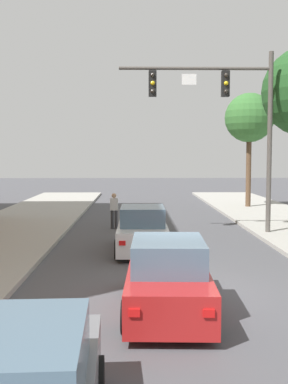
% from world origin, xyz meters
% --- Properties ---
extents(ground_plane, '(120.00, 120.00, 0.00)m').
position_xyz_m(ground_plane, '(0.00, 0.00, 0.00)').
color(ground_plane, '#4C4C51').
extents(traffic_signal_mast, '(6.38, 0.38, 7.50)m').
position_xyz_m(traffic_signal_mast, '(2.81, 8.35, 5.33)').
color(traffic_signal_mast, '#514C47').
rests_on(traffic_signal_mast, sidewalk_right).
extents(car_lead_white, '(1.86, 4.25, 1.60)m').
position_xyz_m(car_lead_white, '(-0.77, 5.09, 0.72)').
color(car_lead_white, silver).
rests_on(car_lead_white, ground).
extents(car_following_red, '(1.96, 4.30, 1.60)m').
position_xyz_m(car_following_red, '(-0.32, -1.40, 0.72)').
color(car_following_red, '#B21E1E').
rests_on(car_following_red, ground).
extents(pedestrian_crossing_road, '(0.36, 0.22, 1.64)m').
position_xyz_m(pedestrian_crossing_road, '(-2.00, 10.33, 0.91)').
color(pedestrian_crossing_road, '#333338').
rests_on(pedestrian_crossing_road, ground).
extents(street_tree_third, '(3.08, 3.08, 7.14)m').
position_xyz_m(street_tree_third, '(6.16, 18.38, 5.69)').
color(street_tree_third, brown).
rests_on(street_tree_third, sidewalk_right).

